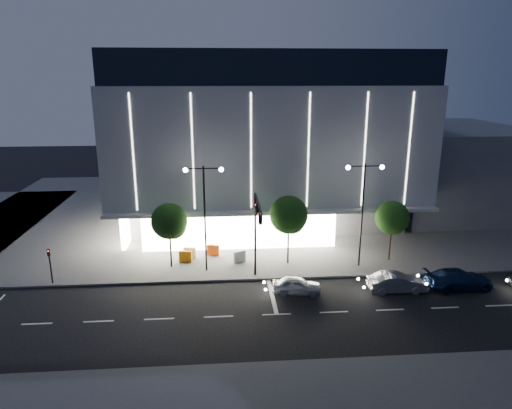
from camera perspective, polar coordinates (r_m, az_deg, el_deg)
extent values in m
plane|color=black|center=(33.44, -1.20, -12.44)|extent=(160.00, 160.00, 0.00)
cube|color=#474747|center=(56.08, 2.49, -0.53)|extent=(70.00, 40.00, 0.15)
cube|color=#4C4C51|center=(55.37, 0.46, 1.34)|extent=(28.00, 21.00, 4.00)
cube|color=#98989D|center=(52.01, 0.67, 8.81)|extent=(30.00, 25.00, 11.00)
cube|color=black|center=(51.63, 0.69, 16.55)|extent=(29.40, 24.50, 3.00)
cube|color=white|center=(42.46, -2.05, -3.21)|extent=(18.00, 0.40, 3.60)
cube|color=white|center=(48.35, -15.22, -1.38)|extent=(0.40, 10.00, 3.60)
cube|color=#98989D|center=(41.09, 2.17, -0.79)|extent=(30.00, 2.00, 0.30)
cube|color=white|center=(39.68, 2.29, 6.62)|extent=(24.00, 0.06, 10.00)
cube|color=#4C4C51|center=(61.10, 22.56, 4.38)|extent=(16.00, 20.00, 10.00)
cylinder|color=black|center=(36.46, -0.09, -3.95)|extent=(0.18, 0.18, 7.00)
cylinder|color=black|center=(32.64, 0.29, 0.12)|extent=(0.14, 5.80, 0.14)
cube|color=black|center=(33.48, 0.19, -0.54)|extent=(0.28, 0.18, 0.85)
cube|color=black|center=(31.19, 0.55, -1.78)|extent=(0.28, 0.18, 0.85)
sphere|color=#FF0C0C|center=(33.38, -0.01, -0.05)|extent=(0.14, 0.14, 0.14)
cylinder|color=black|center=(37.21, -6.39, -2.02)|extent=(0.16, 0.16, 9.00)
cylinder|color=black|center=(36.17, -7.71, 4.46)|extent=(1.40, 0.10, 0.10)
cylinder|color=black|center=(36.11, -5.49, 4.52)|extent=(1.40, 0.10, 0.10)
sphere|color=white|center=(36.23, -8.81, 4.28)|extent=(0.36, 0.36, 0.36)
sphere|color=white|center=(36.13, -4.37, 4.39)|extent=(0.36, 0.36, 0.36)
cylinder|color=black|center=(38.95, 13.09, -1.52)|extent=(0.16, 0.16, 9.00)
cylinder|color=black|center=(37.72, 12.48, 4.70)|extent=(1.40, 0.10, 0.10)
cylinder|color=black|center=(38.15, 14.50, 4.69)|extent=(1.40, 0.10, 0.10)
sphere|color=white|center=(37.54, 11.44, 4.55)|extent=(0.36, 0.36, 0.36)
sphere|color=white|center=(38.40, 15.48, 4.54)|extent=(0.36, 0.36, 0.36)
cylinder|color=black|center=(39.17, -24.28, -7.12)|extent=(0.12, 0.12, 3.00)
cube|color=black|center=(38.75, -24.48, -5.48)|extent=(0.22, 0.16, 0.55)
sphere|color=#FF0C0C|center=(38.61, -24.56, -5.33)|extent=(0.10, 0.10, 0.10)
cylinder|color=black|center=(39.24, -10.63, -5.28)|extent=(0.16, 0.16, 3.78)
sphere|color=#123E10|center=(38.47, -10.81, -2.05)|extent=(3.02, 3.02, 3.02)
sphere|color=#123E10|center=(38.80, -10.29, -2.71)|extent=(2.16, 2.16, 2.16)
sphere|color=#123E10|center=(38.46, -11.17, -2.59)|extent=(1.94, 1.94, 1.94)
cylinder|color=black|center=(39.34, 4.04, -4.76)|extent=(0.16, 0.16, 4.06)
sphere|color=#123E10|center=(38.54, 4.11, -1.29)|extent=(3.25, 3.25, 3.25)
sphere|color=#123E10|center=(38.94, 4.49, -2.01)|extent=(2.32, 2.32, 2.32)
sphere|color=#123E10|center=(38.46, 3.76, -1.86)|extent=(2.09, 2.09, 2.09)
cylinder|color=black|center=(41.66, 16.41, -4.51)|extent=(0.16, 0.16, 3.64)
sphere|color=#123E10|center=(40.96, 16.65, -1.58)|extent=(2.91, 2.91, 2.91)
sphere|color=#123E10|center=(41.40, 16.89, -2.17)|extent=(2.08, 2.08, 2.08)
sphere|color=#123E10|center=(40.83, 16.36, -2.07)|extent=(1.87, 1.87, 1.87)
imported|color=#B9BCC2|center=(34.94, 5.12, -10.04)|extent=(3.87, 1.97, 1.26)
imported|color=#95979C|center=(36.63, 17.19, -9.30)|extent=(4.41, 1.58, 1.45)
imported|color=#122546|center=(38.75, 24.01, -8.53)|extent=(5.30, 2.32, 1.52)
cube|color=#FF580E|center=(41.52, -5.37, -5.71)|extent=(1.13, 0.52, 1.00)
cube|color=silver|center=(41.15, -8.30, -6.01)|extent=(1.13, 0.48, 1.00)
cube|color=orange|center=(40.43, -8.82, -6.44)|extent=(1.13, 0.42, 1.00)
cube|color=#BDBDBD|center=(39.99, -2.08, -6.51)|extent=(1.11, 0.66, 1.00)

